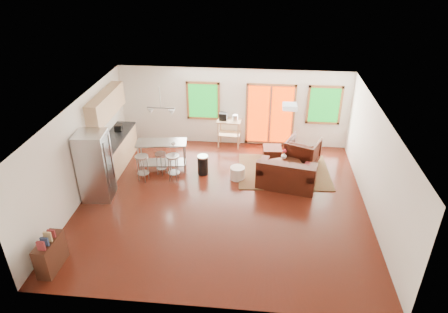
# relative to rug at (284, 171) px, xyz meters

# --- Properties ---
(floor) EXTENTS (7.50, 7.00, 0.02)m
(floor) POSITION_rel_rug_xyz_m (-1.67, -1.70, -0.02)
(floor) COLOR #331009
(floor) RESTS_ON ground
(ceiling) EXTENTS (7.50, 7.00, 0.02)m
(ceiling) POSITION_rel_rug_xyz_m (-1.67, -1.70, 2.60)
(ceiling) COLOR white
(ceiling) RESTS_ON ground
(back_wall) EXTENTS (7.50, 0.02, 2.60)m
(back_wall) POSITION_rel_rug_xyz_m (-1.67, 1.81, 1.29)
(back_wall) COLOR silver
(back_wall) RESTS_ON ground
(left_wall) EXTENTS (0.02, 7.00, 2.60)m
(left_wall) POSITION_rel_rug_xyz_m (-5.43, -1.70, 1.29)
(left_wall) COLOR silver
(left_wall) RESTS_ON ground
(right_wall) EXTENTS (0.02, 7.00, 2.60)m
(right_wall) POSITION_rel_rug_xyz_m (2.09, -1.70, 1.29)
(right_wall) COLOR silver
(right_wall) RESTS_ON ground
(front_wall) EXTENTS (7.50, 0.02, 2.60)m
(front_wall) POSITION_rel_rug_xyz_m (-1.67, -5.21, 1.29)
(front_wall) COLOR silver
(front_wall) RESTS_ON ground
(window_left) EXTENTS (1.10, 0.05, 1.30)m
(window_left) POSITION_rel_rug_xyz_m (-2.67, 1.76, 1.49)
(window_left) COLOR #0B6115
(window_left) RESTS_ON back_wall
(french_doors) EXTENTS (1.60, 0.05, 2.10)m
(french_doors) POSITION_rel_rug_xyz_m (-0.47, 1.76, 1.09)
(french_doors) COLOR red
(french_doors) RESTS_ON back_wall
(window_right) EXTENTS (1.10, 0.05, 1.30)m
(window_right) POSITION_rel_rug_xyz_m (1.23, 1.76, 1.49)
(window_right) COLOR #0B6115
(window_right) RESTS_ON back_wall
(rug) EXTENTS (2.81, 2.22, 0.03)m
(rug) POSITION_rel_rug_xyz_m (0.00, 0.00, 0.00)
(rug) COLOR #3D532E
(rug) RESTS_ON floor
(loveseat) EXTENTS (1.75, 1.21, 0.85)m
(loveseat) POSITION_rel_rug_xyz_m (0.03, -0.78, 0.32)
(loveseat) COLOR black
(loveseat) RESTS_ON floor
(coffee_table) EXTENTS (1.08, 0.87, 0.37)m
(coffee_table) POSITION_rel_rug_xyz_m (0.01, -0.04, 0.31)
(coffee_table) COLOR #33190F
(coffee_table) RESTS_ON floor
(armchair) EXTENTS (1.18, 1.15, 0.94)m
(armchair) POSITION_rel_rug_xyz_m (0.56, 0.54, 0.46)
(armchair) COLOR black
(armchair) RESTS_ON floor
(ottoman) EXTENTS (0.61, 0.61, 0.38)m
(ottoman) POSITION_rel_rug_xyz_m (-0.35, 0.81, 0.18)
(ottoman) COLOR black
(ottoman) RESTS_ON floor
(pouf) EXTENTS (0.46, 0.46, 0.37)m
(pouf) POSITION_rel_rug_xyz_m (-1.36, -0.51, 0.17)
(pouf) COLOR beige
(pouf) RESTS_ON floor
(vase) EXTENTS (0.23, 0.24, 0.30)m
(vase) POSITION_rel_rug_xyz_m (-0.02, 0.13, 0.49)
(vase) COLOR silver
(vase) RESTS_ON coffee_table
(book) EXTENTS (0.19, 0.08, 0.26)m
(book) POSITION_rel_rug_xyz_m (0.58, -0.15, 0.52)
(book) COLOR maroon
(book) RESTS_ON coffee_table
(cabinets) EXTENTS (0.64, 2.24, 2.30)m
(cabinets) POSITION_rel_rug_xyz_m (-5.15, -0.00, 0.91)
(cabinets) COLOR tan
(cabinets) RESTS_ON floor
(refrigerator) EXTENTS (0.83, 0.80, 1.90)m
(refrigerator) POSITION_rel_rug_xyz_m (-5.01, -1.79, 0.93)
(refrigerator) COLOR #B7BABC
(refrigerator) RESTS_ON floor
(island) EXTENTS (1.53, 0.77, 0.93)m
(island) POSITION_rel_rug_xyz_m (-3.63, -0.21, 0.63)
(island) COLOR #B7BABC
(island) RESTS_ON floor
(cup) EXTENTS (0.15, 0.12, 0.13)m
(cup) POSITION_rel_rug_xyz_m (-3.23, -0.43, 1.00)
(cup) COLOR white
(cup) RESTS_ON island
(bar_stool_a) EXTENTS (0.46, 0.46, 0.80)m
(bar_stool_a) POSITION_rel_rug_xyz_m (-4.05, -0.87, 0.58)
(bar_stool_a) COLOR #B7BABC
(bar_stool_a) RESTS_ON floor
(bar_stool_b) EXTENTS (0.43, 0.43, 0.69)m
(bar_stool_b) POSITION_rel_rug_xyz_m (-3.61, -0.48, 0.50)
(bar_stool_b) COLOR #B7BABC
(bar_stool_b) RESTS_ON floor
(bar_stool_c) EXTENTS (0.38, 0.38, 0.80)m
(bar_stool_c) POSITION_rel_rug_xyz_m (-3.19, -0.76, 0.58)
(bar_stool_c) COLOR #B7BABC
(bar_stool_c) RESTS_ON floor
(trash_can) EXTENTS (0.38, 0.38, 0.59)m
(trash_can) POSITION_rel_rug_xyz_m (-2.40, -0.33, 0.29)
(trash_can) COLOR black
(trash_can) RESTS_ON floor
(kitchen_cart) EXTENTS (0.81, 0.55, 1.18)m
(kitchen_cart) POSITION_rel_rug_xyz_m (-1.81, 1.56, 0.79)
(kitchen_cart) COLOR tan
(kitchen_cart) RESTS_ON floor
(bookshelf) EXTENTS (0.33, 0.81, 0.95)m
(bookshelf) POSITION_rel_rug_xyz_m (-5.01, -4.48, 0.36)
(bookshelf) COLOR #33190F
(bookshelf) RESTS_ON floor
(ceiling_flush) EXTENTS (0.35, 0.35, 0.12)m
(ceiling_flush) POSITION_rel_rug_xyz_m (-0.07, -1.10, 2.52)
(ceiling_flush) COLOR white
(ceiling_flush) RESTS_ON ceiling
(pendant_light) EXTENTS (0.80, 0.18, 0.79)m
(pendant_light) POSITION_rel_rug_xyz_m (-3.57, -0.20, 1.88)
(pendant_light) COLOR gray
(pendant_light) RESTS_ON ceiling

